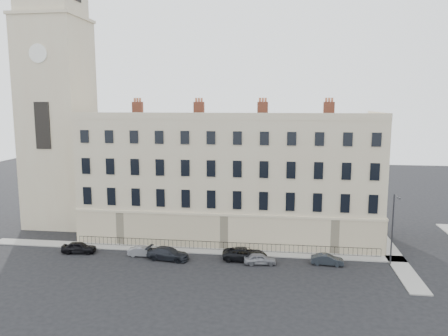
{
  "coord_description": "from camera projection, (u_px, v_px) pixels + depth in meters",
  "views": [
    {
      "loc": [
        0.42,
        -42.47,
        17.03
      ],
      "look_at": [
        -6.55,
        10.0,
        8.96
      ],
      "focal_mm": 35.0,
      "sensor_mm": 36.0,
      "label": 1
    }
  ],
  "objects": [
    {
      "name": "church_tower",
      "position": [
        56.0,
        89.0,
        59.05
      ],
      "size": [
        8.0,
        8.13,
        44.0
      ],
      "color": "#C3B091",
      "rests_on": "ground"
    },
    {
      "name": "car_c",
      "position": [
        168.0,
        254.0,
        47.41
      ],
      "size": [
        4.87,
        2.5,
        1.35
      ],
      "primitive_type": "imported",
      "rotation": [
        0.0,
        0.0,
        1.44
      ],
      "color": "black",
      "rests_on": "ground"
    },
    {
      "name": "ground",
      "position": [
        275.0,
        271.0,
        44.24
      ],
      "size": [
        160.0,
        160.0,
        0.0
      ],
      "primitive_type": "plane",
      "color": "black",
      "rests_on": "ground"
    },
    {
      "name": "terrace",
      "position": [
        231.0,
        177.0,
        55.61
      ],
      "size": [
        36.22,
        12.22,
        17.0
      ],
      "color": "#C3B091",
      "rests_on": "ground"
    },
    {
      "name": "car_e",
      "position": [
        260.0,
        259.0,
        46.06
      ],
      "size": [
        3.59,
        1.8,
        1.17
      ],
      "primitive_type": "imported",
      "rotation": [
        0.0,
        0.0,
        1.69
      ],
      "color": "slate",
      "rests_on": "ground"
    },
    {
      "name": "pavement_terrace",
      "position": [
        189.0,
        250.0,
        50.43
      ],
      "size": [
        48.0,
        2.0,
        0.12
      ],
      "primitive_type": "cube",
      "color": "gray",
      "rests_on": "ground"
    },
    {
      "name": "streetlamp",
      "position": [
        393.0,
        226.0,
        45.25
      ],
      "size": [
        0.36,
        1.64,
        7.61
      ],
      "rotation": [
        0.0,
        0.0,
        -0.13
      ],
      "color": "#2A2A2F",
      "rests_on": "ground"
    },
    {
      "name": "railings",
      "position": [
        223.0,
        246.0,
        50.23
      ],
      "size": [
        35.0,
        0.04,
        0.96
      ],
      "color": "black",
      "rests_on": "ground"
    },
    {
      "name": "car_d",
      "position": [
        245.0,
        254.0,
        47.24
      ],
      "size": [
        4.91,
        2.38,
        1.35
      ],
      "primitive_type": "imported",
      "rotation": [
        0.0,
        0.0,
        1.6
      ],
      "color": "black",
      "rests_on": "ground"
    },
    {
      "name": "pavement_east_return",
      "position": [
        389.0,
        250.0,
        50.37
      ],
      "size": [
        2.0,
        24.0,
        0.12
      ],
      "primitive_type": "cube",
      "color": "gray",
      "rests_on": "ground"
    },
    {
      "name": "car_a",
      "position": [
        79.0,
        247.0,
        49.49
      ],
      "size": [
        3.95,
        1.96,
        1.3
      ],
      "primitive_type": "imported",
      "rotation": [
        0.0,
        0.0,
        1.69
      ],
      "color": "black",
      "rests_on": "ground"
    },
    {
      "name": "car_b",
      "position": [
        143.0,
        251.0,
        48.48
      ],
      "size": [
        3.34,
        1.24,
        1.09
      ],
      "primitive_type": "imported",
      "rotation": [
        0.0,
        0.0,
        1.6
      ],
      "color": "slate",
      "rests_on": "ground"
    },
    {
      "name": "car_f",
      "position": [
        327.0,
        260.0,
        45.91
      ],
      "size": [
        3.47,
        1.4,
        1.12
      ],
      "primitive_type": "imported",
      "rotation": [
        0.0,
        0.0,
        1.51
      ],
      "color": "#21262C",
      "rests_on": "ground"
    }
  ]
}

